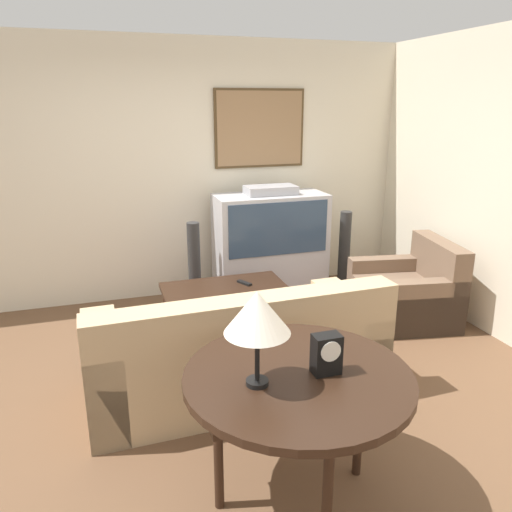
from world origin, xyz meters
The scene contains 13 objects.
ground_plane centered at (0.00, 0.00, 0.00)m, with size 12.00×12.00×0.00m, color brown.
wall_back centered at (0.02, 2.13, 1.36)m, with size 12.00×0.10×2.70m.
area_rug centered at (0.32, 0.91, 0.01)m, with size 2.28×1.56×0.01m.
tv centered at (0.98, 1.71, 0.58)m, with size 1.18×0.53×1.23m.
couch centered at (0.11, -0.05, 0.31)m, with size 2.12×0.94×0.86m.
armchair centered at (2.05, 0.71, 0.27)m, with size 1.00×1.01×0.79m.
coffee_table centered at (0.27, 0.95, 0.41)m, with size 1.12×0.58×0.46m.
console_table centered at (0.13, -1.14, 0.70)m, with size 1.16×1.16×0.76m.
table_lamp centered at (-0.10, -1.17, 1.13)m, with size 0.31×0.31×0.48m.
mantel_clock centered at (0.26, -1.17, 0.86)m, with size 0.14×0.10×0.21m.
remote centered at (0.47, 0.96, 0.47)m, with size 0.11×0.16×0.02m.
speaker_tower_left centered at (0.13, 1.62, 0.43)m, with size 0.22×0.22×0.91m.
speaker_tower_right centered at (1.83, 1.62, 0.43)m, with size 0.22×0.22×0.91m.
Camera 1 is at (-0.75, -3.18, 2.06)m, focal length 35.00 mm.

